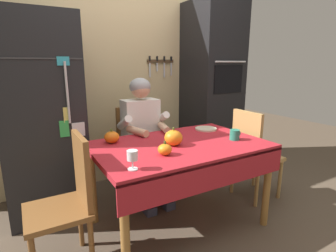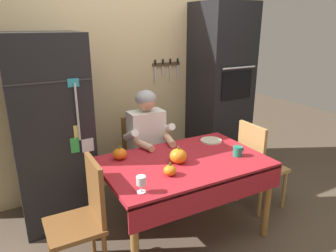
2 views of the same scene
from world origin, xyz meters
name	(u,v)px [view 1 (image 1 of 2)]	position (x,y,z in m)	size (l,w,h in m)	color
ground_plane	(185,229)	(0.00, 0.00, 0.00)	(10.00, 10.00, 0.00)	brown
back_wall_assembly	(127,70)	(0.05, 1.35, 1.30)	(3.70, 0.13, 2.60)	#D1B784
refrigerator	(41,118)	(-0.95, 0.96, 0.90)	(0.68, 0.71, 1.80)	black
wall_oven	(211,90)	(1.05, 1.00, 1.05)	(0.60, 0.64, 2.10)	black
dining_table	(181,154)	(0.00, 0.08, 0.66)	(1.40, 0.90, 0.74)	#9E6B33
chair_behind_person	(137,146)	(-0.06, 0.87, 0.51)	(0.40, 0.40, 0.93)	brown
seated_person	(144,129)	(-0.06, 0.68, 0.74)	(0.47, 0.55, 1.25)	#38384C
chair_left_side	(68,198)	(-0.90, 0.06, 0.51)	(0.40, 0.40, 0.93)	brown
chair_right_side	(252,151)	(0.90, 0.13, 0.51)	(0.40, 0.40, 0.93)	tan
coffee_mug	(235,135)	(0.47, -0.05, 0.78)	(0.11, 0.08, 0.09)	#237F66
wine_glass	(132,156)	(-0.55, -0.22, 0.83)	(0.07, 0.07, 0.12)	white
pumpkin_large	(165,149)	(-0.24, -0.09, 0.78)	(0.10, 0.10, 0.10)	orange
pumpkin_medium	(112,137)	(-0.48, 0.39, 0.79)	(0.12, 0.12, 0.12)	orange
pumpkin_small	(173,138)	(-0.07, 0.08, 0.80)	(0.15, 0.15, 0.15)	orange
serving_tray	(206,129)	(0.47, 0.36, 0.75)	(0.21, 0.21, 0.02)	beige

